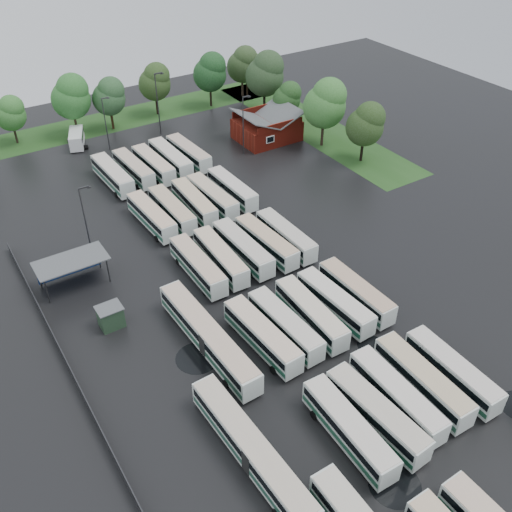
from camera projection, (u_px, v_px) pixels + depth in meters
ground at (301, 338)px, 60.50m from camera, size 160.00×160.00×0.00m
brick_building at (267, 129)px, 98.68m from camera, size 10.07×8.60×5.39m
wash_shed at (70, 263)px, 66.13m from camera, size 8.20×4.20×3.58m
utility_hut at (111, 317)px, 61.20m from camera, size 2.70×2.20×2.62m
grass_strip_north at (102, 123)px, 105.13m from camera, size 80.00×10.00×0.01m
grass_strip_east at (312, 126)px, 104.15m from camera, size 10.00×50.00×0.01m
west_fence at (71, 371)px, 55.92m from camera, size 0.10×50.00×1.20m
bus_r1c0 at (349, 429)px, 49.25m from camera, size 2.73×10.93×3.02m
bus_r1c1 at (376, 414)px, 50.49m from camera, size 2.87×11.09×3.06m
bus_r1c2 at (396, 395)px, 52.17m from camera, size 2.58×10.95×3.03m
bus_r1c3 at (422, 380)px, 53.57m from camera, size 2.71×11.16×3.09m
bus_r1c4 at (452, 371)px, 54.61m from camera, size 2.51×10.70×2.96m
bus_r2c0 at (262, 336)px, 58.37m from camera, size 2.80×11.01×3.04m
bus_r2c1 at (285, 325)px, 59.69m from camera, size 2.58×10.73×2.97m
bus_r2c2 at (311, 314)px, 61.09m from camera, size 2.70×10.90×3.01m
bus_r2c3 at (335, 302)px, 62.59m from camera, size 2.73×10.73×2.96m
bus_r2c4 at (356, 292)px, 64.00m from camera, size 2.40×10.67×2.96m
bus_r3c0 at (198, 266)px, 67.84m from camera, size 2.42×10.84×3.01m
bus_r3c1 at (221, 257)px, 69.22m from camera, size 2.78×10.88×3.00m
bus_r3c2 at (243, 248)px, 70.63m from camera, size 2.46×11.06×3.07m
bus_r3c3 at (266, 242)px, 71.78m from camera, size 2.83×10.89×3.00m
bus_r3c4 at (286, 236)px, 72.96m from camera, size 2.33×10.61×2.95m
bus_r4c0 at (152, 216)px, 76.61m from camera, size 2.68×10.86×3.00m
bus_r4c1 at (172, 210)px, 77.92m from camera, size 2.32×10.75×2.99m
bus_r4c2 at (194, 202)px, 79.58m from camera, size 2.69×10.77×2.97m
bus_r4c3 at (212, 196)px, 80.76m from camera, size 2.66×10.93×3.02m
bus_r4c4 at (232, 189)px, 82.56m from camera, size 2.43×10.64×2.95m
bus_r5c0 at (113, 175)px, 85.73m from camera, size 2.70×11.24×3.11m
bus_r5c1 at (134, 169)px, 87.56m from camera, size 2.72×10.73×2.96m
bus_r5c2 at (154, 165)px, 88.56m from camera, size 2.64×10.89×3.01m
bus_r5c3 at (171, 158)px, 90.13m from camera, size 2.50×11.23×3.12m
bus_r5c4 at (189, 153)px, 91.71m from camera, size 2.78×10.95×3.02m
artic_bus_west_b at (208, 337)px, 58.18m from camera, size 2.75×16.86×3.12m
artic_bus_west_c at (252, 450)px, 47.58m from camera, size 2.72×16.19×2.99m
minibus at (77, 138)px, 96.78m from camera, size 4.13×6.29×2.58m
tree_north_1 at (11, 113)px, 95.28m from camera, size 5.13×5.13×8.50m
tree_north_2 at (71, 96)px, 97.00m from camera, size 6.64×6.64×11.00m
tree_north_3 at (110, 96)px, 99.61m from camera, size 5.76×5.76×9.53m
tree_north_4 at (155, 81)px, 104.90m from camera, size 5.93×5.93×9.83m
tree_north_5 at (211, 72)px, 107.89m from camera, size 6.34×6.34×10.50m
tree_north_6 at (243, 64)px, 112.39m from camera, size 6.07×6.07×10.05m
tree_east_0 at (366, 124)px, 89.42m from camera, size 6.01×6.01×9.95m
tree_east_1 at (326, 103)px, 93.31m from camera, size 7.08×7.08×11.73m
tree_east_2 at (288, 98)px, 101.21m from camera, size 4.99×4.98×8.25m
tree_east_3 at (266, 73)px, 104.72m from camera, size 7.11×7.11×11.78m
tree_east_4 at (248, 67)px, 113.13m from camera, size 5.42×5.42×8.98m
lamp_post_ne at (244, 121)px, 91.90m from camera, size 1.51×0.29×9.82m
lamp_post_nw at (86, 218)px, 68.79m from camera, size 1.52×0.30×9.86m
lamp_post_back_w at (106, 120)px, 93.29m from camera, size 1.39×0.27×9.05m
lamp_post_back_e at (158, 100)px, 97.76m from camera, size 1.67×0.33×10.87m
puddle_0 at (395, 485)px, 46.82m from camera, size 4.41×4.41×0.01m
puddle_2 at (198, 358)px, 58.14m from camera, size 4.53×4.53×0.01m
puddle_3 at (371, 345)px, 59.61m from camera, size 2.95×2.95×0.01m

